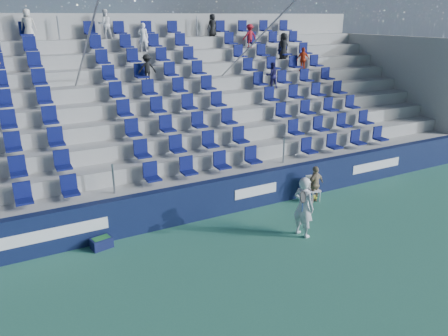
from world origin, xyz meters
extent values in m
plane|color=#31735B|center=(0.00, 0.00, 0.00)|extent=(70.00, 70.00, 0.00)
cube|color=#101A3E|center=(0.00, 3.15, 0.60)|extent=(24.00, 0.30, 1.20)
cube|color=white|center=(-5.00, 2.99, 0.62)|extent=(3.20, 0.02, 0.34)
cube|color=white|center=(1.50, 2.99, 0.62)|extent=(1.60, 0.02, 0.34)
cube|color=white|center=(7.00, 2.99, 0.62)|extent=(2.40, 0.02, 0.34)
cube|color=#A1A19C|center=(0.00, 3.72, 0.60)|extent=(24.00, 0.85, 1.20)
cube|color=#A1A19C|center=(0.00, 4.57, 0.85)|extent=(24.00, 0.85, 1.70)
cube|color=#A1A19C|center=(0.00, 5.42, 1.10)|extent=(24.00, 0.85, 2.20)
cube|color=#A1A19C|center=(0.00, 6.28, 1.35)|extent=(24.00, 0.85, 2.70)
cube|color=#A1A19C|center=(0.00, 7.12, 1.60)|extent=(24.00, 0.85, 3.20)
cube|color=#A1A19C|center=(0.00, 7.97, 1.85)|extent=(24.00, 0.85, 3.70)
cube|color=#A1A19C|center=(0.00, 8.82, 2.10)|extent=(24.00, 0.85, 4.20)
cube|color=#A1A19C|center=(0.00, 9.68, 2.35)|extent=(24.00, 0.85, 4.70)
cube|color=#A1A19C|center=(0.00, 10.52, 2.60)|extent=(24.00, 0.85, 5.20)
cube|color=#A1A19C|center=(0.00, 11.20, 3.10)|extent=(24.00, 0.50, 6.20)
cube|color=#A1A19C|center=(11.85, 7.12, 2.60)|extent=(0.30, 7.65, 5.20)
cube|color=#0D1452|center=(0.00, 3.72, 1.55)|extent=(16.05, 0.50, 0.70)
cube|color=#0D1452|center=(0.00, 4.57, 2.05)|extent=(16.05, 0.50, 0.70)
cube|color=#0D1452|center=(0.00, 5.42, 2.55)|extent=(16.05, 0.50, 0.70)
cube|color=#0D1452|center=(0.00, 6.28, 3.05)|extent=(16.05, 0.50, 0.70)
cube|color=#0D1452|center=(0.00, 7.12, 3.55)|extent=(16.05, 0.50, 0.70)
cube|color=#0D1452|center=(0.00, 7.97, 4.05)|extent=(16.05, 0.50, 0.70)
cube|color=#0D1452|center=(0.00, 8.82, 4.55)|extent=(16.05, 0.50, 0.70)
cube|color=#0D1452|center=(0.00, 9.68, 5.05)|extent=(16.05, 0.50, 0.70)
cube|color=#0D1452|center=(0.00, 10.52, 5.55)|extent=(16.05, 0.50, 0.70)
cylinder|color=gray|center=(-3.00, 7.12, 4.35)|extent=(0.06, 7.68, 4.55)
cylinder|color=gray|center=(3.00, 7.12, 4.35)|extent=(0.06, 7.68, 4.55)
imported|color=beige|center=(-4.10, 10.47, 5.78)|extent=(0.65, 0.53, 1.16)
imported|color=black|center=(-0.37, 7.92, 4.22)|extent=(0.72, 0.49, 1.04)
imported|color=#1D194D|center=(4.76, 7.08, 3.74)|extent=(0.60, 0.51, 1.08)
imported|color=black|center=(6.51, 8.77, 4.78)|extent=(0.60, 0.42, 1.17)
imported|color=#AC1624|center=(5.18, 9.62, 5.22)|extent=(0.70, 0.43, 1.05)
imported|color=red|center=(7.01, 7.92, 4.23)|extent=(0.66, 0.38, 1.06)
imported|color=white|center=(0.10, 9.62, 5.27)|extent=(0.48, 0.39, 1.14)
imported|color=black|center=(3.69, 10.47, 5.69)|extent=(0.52, 0.37, 0.99)
imported|color=white|center=(-1.20, 10.47, 5.78)|extent=(0.59, 0.48, 1.16)
imported|color=silver|center=(1.69, 0.73, 0.91)|extent=(0.59, 0.75, 1.82)
cylinder|color=navy|center=(1.44, 0.48, 1.06)|extent=(0.03, 0.03, 0.28)
torus|color=black|center=(1.44, 0.48, 1.36)|extent=(0.30, 0.17, 0.28)
plane|color=#262626|center=(1.44, 0.48, 1.36)|extent=(0.30, 0.16, 0.29)
sphere|color=yellow|center=(1.94, 0.53, 1.21)|extent=(0.07, 0.07, 0.07)
sphere|color=yellow|center=(1.94, 0.59, 1.24)|extent=(0.07, 0.07, 0.07)
cube|color=white|center=(3.58, 2.55, 0.42)|extent=(0.47, 0.47, 0.04)
cube|color=white|center=(3.58, 2.74, 0.66)|extent=(0.40, 0.11, 0.49)
cylinder|color=white|center=(3.42, 2.39, 0.20)|extent=(0.03, 0.03, 0.40)
cylinder|color=white|center=(3.74, 2.39, 0.20)|extent=(0.03, 0.03, 0.40)
cylinder|color=white|center=(3.42, 2.71, 0.20)|extent=(0.03, 0.03, 0.40)
cylinder|color=white|center=(3.74, 2.71, 0.20)|extent=(0.03, 0.03, 0.40)
imported|color=tan|center=(3.58, 2.50, 0.65)|extent=(0.80, 0.44, 1.30)
cube|color=#10163E|center=(-3.68, 2.75, 0.15)|extent=(0.62, 0.47, 0.30)
cube|color=#1E662D|center=(-3.68, 2.75, 0.22)|extent=(0.50, 0.35, 0.18)
camera|label=1|loc=(-5.73, -8.31, 6.10)|focal=35.00mm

